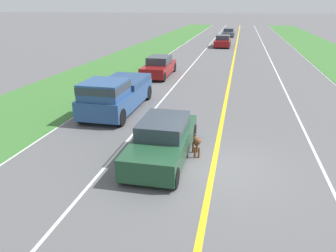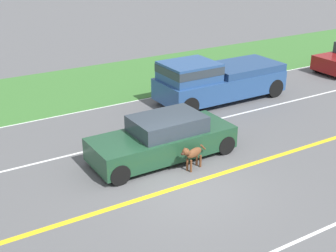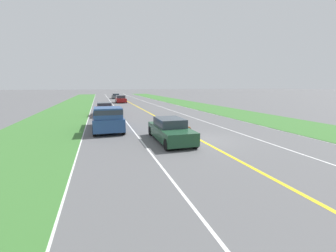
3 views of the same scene
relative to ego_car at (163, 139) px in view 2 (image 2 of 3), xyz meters
The scene contains 8 objects.
ground_plane 1.95m from the ego_car, 168.28° to the left, with size 400.00×400.00×0.00m, color #5B5B5E.
centre_divider_line 1.95m from the ego_car, 168.28° to the left, with size 0.18×160.00×0.01m, color yellow.
lane_edge_line_right 5.25m from the ego_car, ahead, with size 0.14×160.00×0.01m, color white.
lane_dash_same_dir 1.85m from the ego_car, 12.44° to the left, with size 0.10×160.00×0.01m, color white.
grass_verge_right 8.23m from the ego_car, ahead, with size 6.00×160.00×0.03m, color #3D7533.
ego_car is the anchor object (origin of this frame).
dog 1.19m from the ego_car, 164.24° to the right, with size 0.43×1.10×0.83m.
pickup_truck 5.77m from the ego_car, 53.12° to the right, with size 2.12×5.49×1.82m.
Camera 2 is at (-9.53, 6.39, 6.61)m, focal length 50.00 mm.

